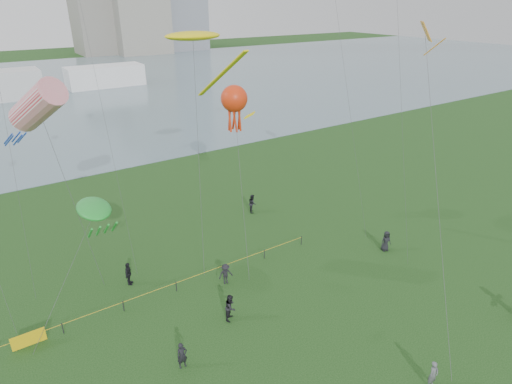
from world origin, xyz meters
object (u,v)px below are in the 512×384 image
kite_stingray (194,37)px  kite_octopus (234,99)px  fence (92,316)px  kite_flyer (433,374)px

kite_stingray → kite_octopus: 6.59m
fence → kite_stingray: kite_stingray is taller
kite_flyer → kite_octopus: size_ratio=0.13×
kite_stingray → fence: bearing=-166.4°
kite_stingray → kite_octopus: (3.84, 0.61, -5.32)m
fence → kite_octopus: kite_octopus is taller
fence → kite_stingray: 21.53m
fence → kite_stingray: bearing=28.7°
fence → kite_octopus: (15.71, 7.11, 11.41)m
kite_octopus → kite_stingray: bearing=174.2°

